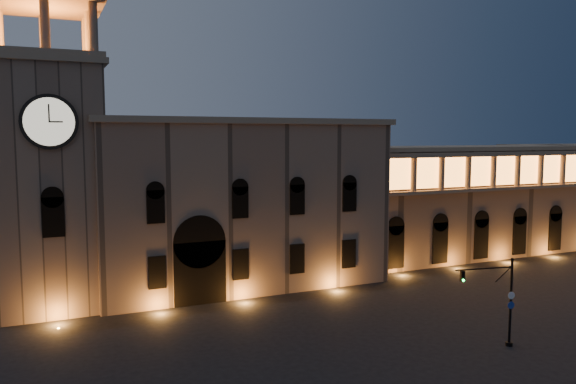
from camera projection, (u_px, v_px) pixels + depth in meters
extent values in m
plane|color=black|center=(363.00, 350.00, 41.57)|extent=(160.00, 160.00, 0.00)
cube|color=#775F4E|center=(239.00, 205.00, 59.92)|extent=(30.00, 12.00, 17.00)
cube|color=#85725B|center=(239.00, 122.00, 59.05)|extent=(30.80, 12.80, 0.60)
cube|color=black|center=(198.00, 272.00, 53.13)|extent=(5.00, 1.40, 6.00)
cylinder|color=black|center=(198.00, 241.00, 52.83)|extent=(5.00, 1.40, 5.00)
cube|color=orange|center=(199.00, 274.00, 52.97)|extent=(4.20, 0.20, 5.00)
cube|color=#775F4E|center=(51.00, 189.00, 51.28)|extent=(9.00, 9.00, 22.00)
cube|color=#85725B|center=(46.00, 64.00, 50.17)|extent=(9.80, 9.80, 0.50)
cylinder|color=black|center=(49.00, 122.00, 46.43)|extent=(4.60, 0.35, 4.60)
cylinder|color=beige|center=(49.00, 122.00, 46.30)|extent=(4.00, 0.12, 4.00)
cube|color=#85725B|center=(46.00, 58.00, 50.12)|extent=(9.40, 9.40, 0.50)
cube|color=orange|center=(45.00, 55.00, 50.09)|extent=(6.80, 6.80, 0.15)
cylinder|color=#85725B|center=(45.00, 24.00, 46.43)|extent=(0.76, 0.76, 4.20)
cylinder|color=#85725B|center=(93.00, 27.00, 47.97)|extent=(0.76, 0.76, 4.20)
cylinder|color=#85725B|center=(44.00, 38.00, 53.34)|extent=(0.76, 0.76, 4.20)
cylinder|color=#85725B|center=(86.00, 41.00, 54.88)|extent=(0.76, 0.76, 4.20)
cylinder|color=#85725B|center=(89.00, 35.00, 51.42)|extent=(0.76, 0.76, 4.20)
cube|color=#85725B|center=(43.00, 4.00, 49.65)|extent=(9.80, 9.80, 0.60)
cube|color=brown|center=(473.00, 202.00, 75.63)|extent=(40.00, 10.00, 14.00)
cube|color=#85725B|center=(475.00, 148.00, 74.91)|extent=(40.60, 10.60, 0.50)
cube|color=#85725B|center=(505.00, 188.00, 70.40)|extent=(40.00, 1.20, 0.40)
cube|color=#85725B|center=(506.00, 154.00, 69.98)|extent=(40.00, 1.40, 0.50)
cube|color=orange|center=(502.00, 171.00, 70.68)|extent=(38.00, 0.15, 3.60)
cylinder|color=#85725B|center=(384.00, 175.00, 62.91)|extent=(0.70, 0.70, 4.00)
cylinder|color=#85725B|center=(414.00, 174.00, 64.52)|extent=(0.70, 0.70, 4.00)
cylinder|color=#85725B|center=(442.00, 173.00, 66.14)|extent=(0.70, 0.70, 4.00)
cylinder|color=#85725B|center=(468.00, 172.00, 67.76)|extent=(0.70, 0.70, 4.00)
cylinder|color=#85725B|center=(493.00, 171.00, 69.38)|extent=(0.70, 0.70, 4.00)
cylinder|color=#85725B|center=(518.00, 170.00, 70.99)|extent=(0.70, 0.70, 4.00)
cylinder|color=#85725B|center=(541.00, 170.00, 72.61)|extent=(0.70, 0.70, 4.00)
cylinder|color=#85725B|center=(563.00, 169.00, 74.23)|extent=(0.70, 0.70, 4.00)
cube|color=brown|center=(571.00, 190.00, 91.60)|extent=(20.00, 12.00, 14.00)
cylinder|color=black|center=(511.00, 303.00, 42.16)|extent=(0.19, 0.19, 6.56)
cylinder|color=black|center=(509.00, 344.00, 42.47)|extent=(0.53, 0.53, 0.28)
sphere|color=black|center=(512.00, 259.00, 41.82)|extent=(0.26, 0.26, 0.26)
cylinder|color=black|center=(484.00, 269.00, 41.32)|extent=(4.63, 0.94, 0.11)
cube|color=black|center=(462.00, 276.00, 40.94)|extent=(0.32, 0.31, 0.80)
cylinder|color=#0CE53F|center=(463.00, 280.00, 40.82)|extent=(0.18, 0.10, 0.17)
cylinder|color=silver|center=(511.00, 295.00, 41.95)|extent=(0.56, 0.14, 0.56)
cylinder|color=navy|center=(511.00, 305.00, 42.03)|extent=(0.56, 0.14, 0.56)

